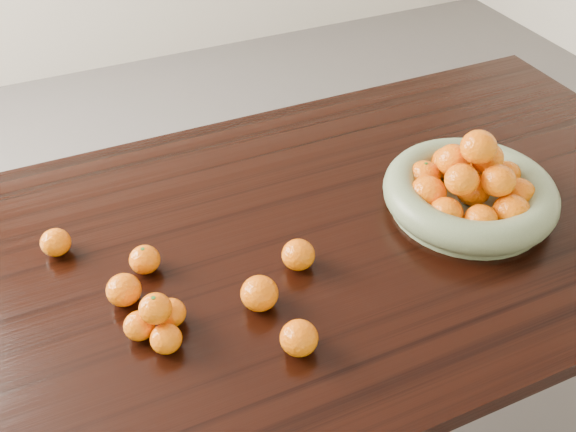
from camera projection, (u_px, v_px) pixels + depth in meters
name	position (u px, v px, depth m)	size (l,w,h in m)	color
dining_table	(291.00, 268.00, 1.41)	(2.00, 1.00, 0.75)	black
fruit_bowl	(470.00, 190.00, 1.40)	(0.38, 0.38, 0.19)	gray
orange_pyramid	(158.00, 321.00, 1.13)	(0.12, 0.11, 0.10)	orange
loose_orange_0	(145.00, 260.00, 1.26)	(0.06, 0.06, 0.06)	orange
loose_orange_1	(259.00, 293.00, 1.18)	(0.07, 0.07, 0.07)	orange
loose_orange_2	(298.00, 255.00, 1.27)	(0.07, 0.07, 0.06)	orange
loose_orange_3	(56.00, 242.00, 1.30)	(0.06, 0.06, 0.06)	orange
loose_orange_4	(124.00, 290.00, 1.19)	(0.07, 0.07, 0.06)	orange
loose_orange_5	(299.00, 338.00, 1.11)	(0.07, 0.07, 0.06)	orange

